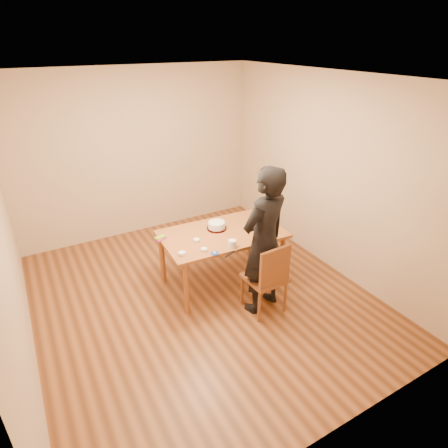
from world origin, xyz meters
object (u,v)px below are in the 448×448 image
cake_plate (217,228)px  person (264,242)px  cake (217,225)px  dining_table (222,234)px  dining_chair (264,278)px

cake_plate → person: size_ratio=0.14×
cake → person: bearing=-79.4°
dining_table → dining_chair: dining_table is taller
dining_chair → cake: size_ratio=1.95×
dining_table → cake: 0.15m
dining_chair → cake: bearing=97.0°
dining_table → dining_chair: 0.84m
cake → person: person is taller
cake → dining_table: bearing=-85.1°
cake_plate → person: (0.16, -0.86, 0.17)m
person → cake: bearing=-93.1°
cake_plate → person: bearing=-79.4°
dining_chair → dining_table: bearing=97.9°
dining_table → dining_chair: bearing=-76.3°
dining_chair → cake_plate: (-0.16, 0.91, 0.31)m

